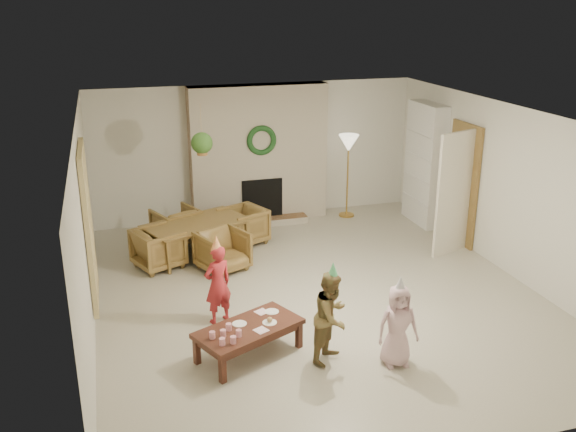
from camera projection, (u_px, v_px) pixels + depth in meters
name	position (u px, v px, depth m)	size (l,w,h in m)	color
floor	(316.00, 293.00, 8.87)	(7.00, 7.00, 0.00)	#B7B29E
ceiling	(319.00, 117.00, 8.05)	(7.00, 7.00, 0.00)	white
wall_back	(256.00, 152.00, 11.63)	(7.00, 7.00, 0.00)	silver
wall_front	(453.00, 336.00, 5.29)	(7.00, 7.00, 0.00)	silver
wall_left	(85.00, 231.00, 7.66)	(7.00, 7.00, 0.00)	silver
wall_right	(510.00, 191.00, 9.26)	(7.00, 7.00, 0.00)	silver
fireplace_mass	(259.00, 154.00, 11.45)	(2.50, 0.40, 2.50)	#522B15
fireplace_hearth	(264.00, 222.00, 11.52)	(1.60, 0.30, 0.12)	brown
fireplace_firebox	(262.00, 199.00, 11.55)	(0.75, 0.12, 0.75)	black
fireplace_wreath	(262.00, 140.00, 11.14)	(0.54, 0.54, 0.10)	#18401D
floor_lamp_base	(346.00, 215.00, 12.02)	(0.29, 0.29, 0.03)	gold
floor_lamp_post	(348.00, 179.00, 11.78)	(0.03, 0.03, 1.41)	gold
floor_lamp_shade	(349.00, 143.00, 11.56)	(0.38, 0.38, 0.31)	beige
bookshelf_carcass	(425.00, 164.00, 11.35)	(0.30, 1.00, 2.20)	white
bookshelf_shelf_a	(421.00, 199.00, 11.56)	(0.30, 0.92, 0.03)	white
bookshelf_shelf_b	(423.00, 178.00, 11.43)	(0.30, 0.92, 0.03)	white
bookshelf_shelf_c	(424.00, 156.00, 11.30)	(0.30, 0.92, 0.03)	white
bookshelf_shelf_d	(426.00, 134.00, 11.16)	(0.30, 0.92, 0.03)	white
books_row_lower	(425.00, 194.00, 11.37)	(0.20, 0.40, 0.24)	maroon
books_row_mid	(421.00, 170.00, 11.42)	(0.20, 0.44, 0.24)	navy
books_row_upper	(427.00, 150.00, 11.16)	(0.20, 0.36, 0.22)	#A06E22
door_frame	(463.00, 184.00, 10.41)	(0.05, 0.86, 2.04)	olive
door_leaf	(454.00, 194.00, 9.97)	(0.05, 0.80, 2.00)	beige
curtain_panel	(89.00, 226.00, 7.85)	(0.06, 1.20, 2.00)	beige
dining_table	(198.00, 239.00, 10.06)	(1.61, 0.90, 0.56)	olive
dining_chair_near	(223.00, 251.00, 9.54)	(0.67, 0.69, 0.62)	olive
dining_chair_far	(176.00, 226.00, 10.57)	(0.67, 0.69, 0.62)	olive
dining_chair_left	(159.00, 248.00, 9.63)	(0.67, 0.69, 0.62)	olive
dining_chair_right	(243.00, 226.00, 10.58)	(0.67, 0.69, 0.62)	olive
hanging_plant_cord	(201.00, 128.00, 9.17)	(0.01, 0.01, 0.70)	tan
hanging_plant_pot	(202.00, 151.00, 9.29)	(0.16, 0.16, 0.12)	brown
hanging_plant_foliage	(202.00, 143.00, 9.25)	(0.32, 0.32, 0.32)	#254A18
coffee_table_top	(249.00, 328.00, 7.22)	(1.22, 0.61, 0.06)	#4B2519
coffee_table_apron	(249.00, 333.00, 7.24)	(1.13, 0.52, 0.08)	#4B2519
coffee_leg_fl	(222.00, 369.00, 6.76)	(0.07, 0.07, 0.32)	#4B2519
coffee_leg_fr	(299.00, 335.00, 7.45)	(0.07, 0.07, 0.32)	#4B2519
coffee_leg_bl	(197.00, 351.00, 7.12)	(0.07, 0.07, 0.32)	#4B2519
coffee_leg_br	(272.00, 320.00, 7.81)	(0.07, 0.07, 0.32)	#4B2519
cup_a	(222.00, 342.00, 6.81)	(0.07, 0.07, 0.08)	white
cup_b	(212.00, 335.00, 6.94)	(0.07, 0.07, 0.08)	white
cup_c	(233.00, 340.00, 6.84)	(0.07, 0.07, 0.08)	white
cup_d	(223.00, 333.00, 6.98)	(0.07, 0.07, 0.08)	white
cup_e	(239.00, 333.00, 6.98)	(0.07, 0.07, 0.08)	white
cup_f	(229.00, 327.00, 7.11)	(0.07, 0.07, 0.08)	white
plate_a	(239.00, 324.00, 7.26)	(0.17, 0.17, 0.01)	white
plate_b	(270.00, 322.00, 7.29)	(0.17, 0.17, 0.01)	white
plate_c	(272.00, 312.00, 7.54)	(0.17, 0.17, 0.01)	white
food_scoop	(270.00, 320.00, 7.28)	(0.07, 0.07, 0.07)	tan
napkin_left	(261.00, 330.00, 7.12)	(0.14, 0.14, 0.01)	#FAB8CD
napkin_right	(262.00, 312.00, 7.54)	(0.14, 0.14, 0.01)	#FAB8CD
child_red	(218.00, 284.00, 7.93)	(0.38, 0.25, 1.04)	#AA2429
party_hat_red	(216.00, 243.00, 7.74)	(0.14, 0.14, 0.20)	#EBD24E
child_plaid	(332.00, 317.00, 7.09)	(0.53, 0.41, 1.08)	#974929
party_hat_plaid	(333.00, 270.00, 6.90)	(0.13, 0.13, 0.18)	#55C779
child_pink	(398.00, 326.00, 7.01)	(0.47, 0.31, 0.97)	beige
party_hat_pink	(401.00, 283.00, 6.84)	(0.13, 0.13, 0.17)	silver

